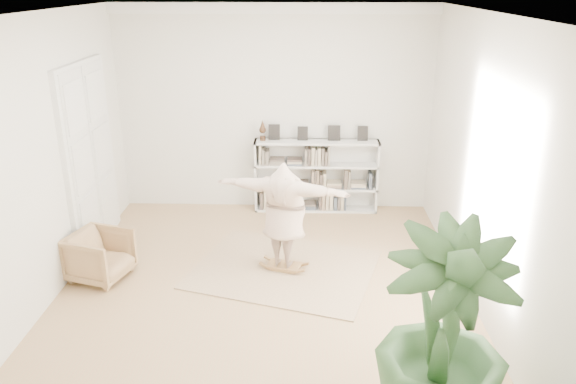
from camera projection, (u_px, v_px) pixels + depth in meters
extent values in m
plane|color=#A98057|center=(264.00, 287.00, 7.68)|extent=(6.00, 6.00, 0.00)
plane|color=silver|center=(274.00, 110.00, 9.85)|extent=(5.50, 0.00, 5.50)
plane|color=silver|center=(232.00, 284.00, 4.24)|extent=(5.50, 0.00, 5.50)
plane|color=silver|center=(46.00, 160.00, 7.12)|extent=(0.00, 6.00, 6.00)
plane|color=silver|center=(482.00, 165.00, 6.96)|extent=(0.00, 6.00, 6.00)
plane|color=white|center=(259.00, 12.00, 6.40)|extent=(6.00, 6.00, 0.00)
cube|color=white|center=(273.00, 8.00, 9.18)|extent=(5.50, 0.12, 0.18)
cube|color=white|center=(90.00, 160.00, 8.48)|extent=(0.08, 1.78, 2.92)
cube|color=silver|center=(81.00, 168.00, 8.10)|extent=(0.06, 0.78, 2.80)
cube|color=silver|center=(100.00, 152.00, 8.85)|extent=(0.06, 0.78, 2.80)
cube|color=silver|center=(256.00, 175.00, 10.08)|extent=(0.04, 0.35, 1.30)
cube|color=silver|center=(377.00, 177.00, 10.02)|extent=(0.04, 0.35, 1.30)
cube|color=silver|center=(316.00, 173.00, 10.20)|extent=(2.20, 0.04, 1.30)
cube|color=silver|center=(316.00, 208.00, 10.28)|extent=(2.20, 0.35, 0.04)
cube|color=silver|center=(316.00, 187.00, 10.13)|extent=(2.20, 0.35, 0.04)
cube|color=silver|center=(316.00, 165.00, 9.98)|extent=(2.20, 0.35, 0.04)
cube|color=silver|center=(317.00, 142.00, 9.83)|extent=(2.20, 0.35, 0.04)
cube|color=black|center=(274.00, 133.00, 9.85)|extent=(0.18, 0.07, 0.24)
cube|color=black|center=(303.00, 133.00, 9.83)|extent=(0.18, 0.07, 0.24)
cube|color=black|center=(334.00, 134.00, 9.81)|extent=(0.18, 0.07, 0.24)
cube|color=black|center=(363.00, 134.00, 9.80)|extent=(0.18, 0.07, 0.24)
imported|color=tan|center=(100.00, 256.00, 7.82)|extent=(0.94, 0.92, 0.69)
cube|color=tan|center=(284.00, 269.00, 8.15)|extent=(2.97, 2.64, 0.02)
cube|color=#98673D|center=(284.00, 265.00, 8.13)|extent=(0.54, 0.41, 0.03)
cube|color=#98673D|center=(284.00, 267.00, 8.14)|extent=(0.32, 0.14, 0.04)
cube|color=#98673D|center=(284.00, 267.00, 8.14)|extent=(0.32, 0.14, 0.04)
cube|color=#98673D|center=(284.00, 265.00, 8.13)|extent=(0.19, 0.10, 0.10)
cube|color=#98673D|center=(284.00, 265.00, 8.13)|extent=(0.19, 0.10, 0.10)
imported|color=beige|center=(284.00, 213.00, 7.84)|extent=(1.98, 1.05, 1.56)
imported|color=#294A25|center=(443.00, 338.00, 4.88)|extent=(1.22, 1.22, 2.06)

